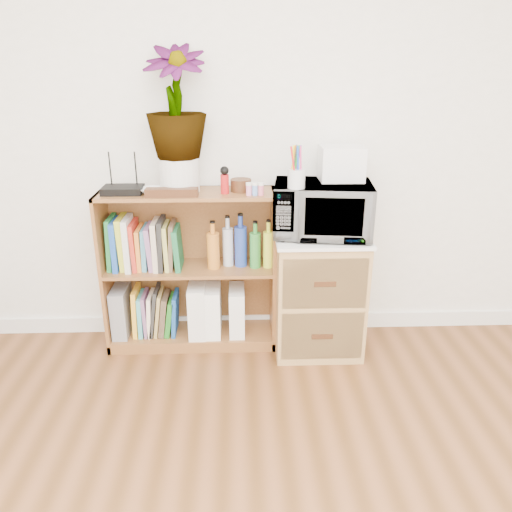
{
  "coord_description": "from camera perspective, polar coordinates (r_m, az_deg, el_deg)",
  "views": [
    {
      "loc": [
        -0.06,
        -0.63,
        1.62
      ],
      "look_at": [
        0.03,
        1.95,
        0.62
      ],
      "focal_mm": 35.0,
      "sensor_mm": 36.0,
      "label": 1
    }
  ],
  "objects": [
    {
      "name": "magazine_holder_left",
      "position": [
        3.06,
        -6.67,
        -5.95
      ],
      "size": [
        0.1,
        0.26,
        0.32
      ],
      "primitive_type": "cube",
      "color": "white",
      "rests_on": "bookshelf"
    },
    {
      "name": "wooden_bowl",
      "position": [
        2.81,
        -1.74,
        8.09
      ],
      "size": [
        0.12,
        0.12,
        0.07
      ],
      "primitive_type": "cylinder",
      "color": "#39230F",
      "rests_on": "bookshelf"
    },
    {
      "name": "microwave",
      "position": [
        2.79,
        7.55,
        5.31
      ],
      "size": [
        0.57,
        0.42,
        0.29
      ],
      "primitive_type": "imported",
      "rotation": [
        0.0,
        0.0,
        -0.12
      ],
      "color": "silver",
      "rests_on": "wicker_unit"
    },
    {
      "name": "kokeshi_doll",
      "position": [
        2.76,
        -3.6,
        8.21
      ],
      "size": [
        0.05,
        0.05,
        0.1
      ],
      "primitive_type": "cylinder",
      "color": "#B21518",
      "rests_on": "bookshelf"
    },
    {
      "name": "lower_books",
      "position": [
        3.12,
        -11.4,
        -6.34
      ],
      "size": [
        0.27,
        0.19,
        0.3
      ],
      "color": "yellow",
      "rests_on": "bookshelf"
    },
    {
      "name": "plant_pot",
      "position": [
        2.83,
        -8.74,
        9.17
      ],
      "size": [
        0.22,
        0.22,
        0.19
      ],
      "primitive_type": "cylinder",
      "color": "silver",
      "rests_on": "bookshelf"
    },
    {
      "name": "cookbooks",
      "position": [
        2.95,
        -12.71,
        1.24
      ],
      "size": [
        0.42,
        0.2,
        0.31
      ],
      "color": "#22813B",
      "rests_on": "bookshelf"
    },
    {
      "name": "liquor_bottles",
      "position": [
        2.9,
        -1.96,
        1.46
      ],
      "size": [
        0.39,
        0.07,
        0.31
      ],
      "color": "orange",
      "rests_on": "bookshelf"
    },
    {
      "name": "pen_cup",
      "position": [
        2.62,
        4.64,
        8.8
      ],
      "size": [
        0.09,
        0.09,
        0.1
      ],
      "primitive_type": "cylinder",
      "color": "silver",
      "rests_on": "microwave"
    },
    {
      "name": "trinket_box",
      "position": [
        2.73,
        -9.6,
        7.18
      ],
      "size": [
        0.28,
        0.07,
        0.05
      ],
      "primitive_type": "cube",
      "color": "#381E0F",
      "rests_on": "bookshelf"
    },
    {
      "name": "potted_plant",
      "position": [
        2.78,
        -9.2,
        16.96
      ],
      "size": [
        0.33,
        0.33,
        0.58
      ],
      "primitive_type": "imported",
      "color": "#3B7A31",
      "rests_on": "plant_pot"
    },
    {
      "name": "file_box",
      "position": [
        3.15,
        -15.09,
        -6.01
      ],
      "size": [
        0.09,
        0.24,
        0.3
      ],
      "primitive_type": "cube",
      "color": "gray",
      "rests_on": "bookshelf"
    },
    {
      "name": "router",
      "position": [
        2.86,
        -14.98,
        7.32
      ],
      "size": [
        0.22,
        0.15,
        0.04
      ],
      "primitive_type": "cube",
      "color": "black",
      "rests_on": "bookshelf"
    },
    {
      "name": "bookshelf",
      "position": [
        2.97,
        -7.5,
        -1.66
      ],
      "size": [
        1.0,
        0.3,
        0.95
      ],
      "primitive_type": "cube",
      "color": "brown",
      "rests_on": "ground"
    },
    {
      "name": "magazine_holder_right",
      "position": [
        3.06,
        -2.19,
        -6.19
      ],
      "size": [
        0.09,
        0.23,
        0.29
      ],
      "primitive_type": "cube",
      "color": "white",
      "rests_on": "bookshelf"
    },
    {
      "name": "magazine_holder_mid",
      "position": [
        3.06,
        -4.96,
        -6.08
      ],
      "size": [
        0.1,
        0.24,
        0.3
      ],
      "primitive_type": "cube",
      "color": "white",
      "rests_on": "bookshelf"
    },
    {
      "name": "paint_jars",
      "position": [
        2.72,
        -0.13,
        7.55
      ],
      "size": [
        0.12,
        0.04,
        0.06
      ],
      "primitive_type": "cube",
      "color": "pink",
      "rests_on": "bookshelf"
    },
    {
      "name": "skirting_board",
      "position": [
        3.27,
        -0.76,
        -7.52
      ],
      "size": [
        4.0,
        0.02,
        0.1
      ],
      "primitive_type": "cube",
      "color": "white",
      "rests_on": "ground"
    },
    {
      "name": "white_bowl",
      "position": [
        2.82,
        -11.76,
        7.32
      ],
      "size": [
        0.13,
        0.13,
        0.03
      ],
      "primitive_type": "imported",
      "color": "white",
      "rests_on": "bookshelf"
    },
    {
      "name": "wicker_unit",
      "position": [
        2.98,
        7.04,
        -4.25
      ],
      "size": [
        0.5,
        0.45,
        0.7
      ],
      "primitive_type": "cube",
      "color": "#9E7542",
      "rests_on": "ground"
    },
    {
      "name": "small_appliance",
      "position": [
        2.83,
        9.71,
        10.4
      ],
      "size": [
        0.24,
        0.2,
        0.19
      ],
      "primitive_type": "cube",
      "color": "white",
      "rests_on": "microwave"
    }
  ]
}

